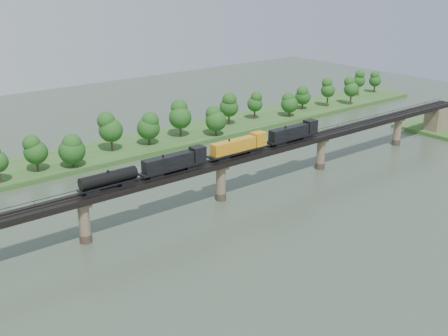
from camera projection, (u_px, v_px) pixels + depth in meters
ground at (300, 239)px, 131.93m from camera, size 400.00×400.00×0.00m
far_bank at (122, 149)px, 194.08m from camera, size 300.00×24.00×1.60m
bridge at (221, 181)px, 152.10m from camera, size 236.00×30.00×11.50m
bridge_superstructure at (221, 159)px, 149.95m from camera, size 220.00×4.90×0.75m
far_treeline at (105, 134)px, 183.24m from camera, size 289.06×17.54×13.60m
freight_train at (218, 152)px, 148.65m from camera, size 77.12×3.00×5.31m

